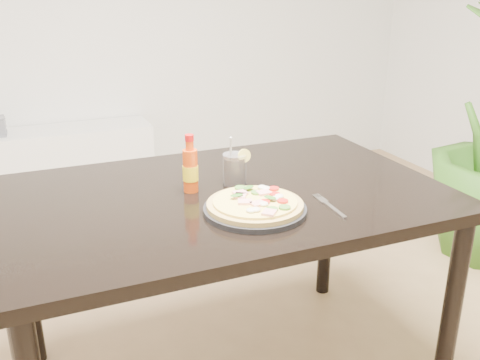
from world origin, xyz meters
name	(u,v)px	position (x,y,z in m)	size (l,w,h in m)	color
dining_table	(226,215)	(-0.31, 0.06, 0.67)	(1.40, 0.90, 0.75)	black
plate	(255,210)	(-0.29, -0.13, 0.76)	(0.30, 0.30, 0.02)	black
pizza	(256,203)	(-0.29, -0.13, 0.78)	(0.28, 0.28, 0.03)	tan
hot_sauce_bottle	(190,169)	(-0.41, 0.10, 0.82)	(0.05, 0.05, 0.19)	#D6440C
cola_cup	(235,170)	(-0.25, 0.11, 0.80)	(0.09, 0.08, 0.17)	black
fork	(328,205)	(-0.06, -0.17, 0.75)	(0.03, 0.19, 0.00)	silver
media_console	(43,168)	(-0.80, 2.07, 0.25)	(1.40, 0.34, 0.50)	white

